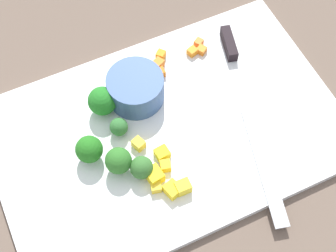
# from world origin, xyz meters

# --- Properties ---
(ground_plane) EXTENTS (4.00, 4.00, 0.00)m
(ground_plane) POSITION_xyz_m (0.00, 0.00, 0.00)
(ground_plane) COLOR brown
(cutting_board) EXTENTS (0.49, 0.32, 0.01)m
(cutting_board) POSITION_xyz_m (0.00, 0.00, 0.01)
(cutting_board) COLOR white
(cutting_board) RESTS_ON ground_plane
(prep_bowl) EXTENTS (0.08, 0.08, 0.04)m
(prep_bowl) POSITION_xyz_m (0.02, -0.07, 0.03)
(prep_bowl) COLOR #385788
(prep_bowl) RESTS_ON cutting_board
(chef_knife) EXTENTS (0.10, 0.32, 0.02)m
(chef_knife) POSITION_xyz_m (-0.13, -0.01, 0.02)
(chef_knife) COLOR silver
(chef_knife) RESTS_ON cutting_board
(carrot_dice_0) EXTENTS (0.02, 0.02, 0.01)m
(carrot_dice_0) POSITION_xyz_m (-0.04, -0.12, 0.02)
(carrot_dice_0) COLOR orange
(carrot_dice_0) RESTS_ON cutting_board
(carrot_dice_1) EXTENTS (0.02, 0.02, 0.01)m
(carrot_dice_1) POSITION_xyz_m (-0.09, -0.11, 0.02)
(carrot_dice_1) COLOR orange
(carrot_dice_1) RESTS_ON cutting_board
(carrot_dice_2) EXTENTS (0.02, 0.01, 0.01)m
(carrot_dice_2) POSITION_xyz_m (-0.03, -0.09, 0.02)
(carrot_dice_2) COLOR orange
(carrot_dice_2) RESTS_ON cutting_board
(carrot_dice_3) EXTENTS (0.02, 0.02, 0.01)m
(carrot_dice_3) POSITION_xyz_m (-0.11, -0.10, 0.02)
(carrot_dice_3) COLOR orange
(carrot_dice_3) RESTS_ON cutting_board
(carrot_dice_4) EXTENTS (0.02, 0.02, 0.01)m
(carrot_dice_4) POSITION_xyz_m (-0.11, -0.12, 0.02)
(carrot_dice_4) COLOR orange
(carrot_dice_4) RESTS_ON cutting_board
(carrot_dice_5) EXTENTS (0.02, 0.02, 0.01)m
(carrot_dice_5) POSITION_xyz_m (-0.03, -0.11, 0.02)
(carrot_dice_5) COLOR orange
(carrot_dice_5) RESTS_ON cutting_board
(pepper_dice_0) EXTENTS (0.02, 0.02, 0.01)m
(pepper_dice_0) POSITION_xyz_m (0.03, 0.05, 0.02)
(pepper_dice_0) COLOR yellow
(pepper_dice_0) RESTS_ON cutting_board
(pepper_dice_1) EXTENTS (0.02, 0.02, 0.02)m
(pepper_dice_1) POSITION_xyz_m (0.02, 0.09, 0.02)
(pepper_dice_1) COLOR yellow
(pepper_dice_1) RESTS_ON cutting_board
(pepper_dice_2) EXTENTS (0.02, 0.02, 0.01)m
(pepper_dice_2) POSITION_xyz_m (0.02, 0.03, 0.02)
(pepper_dice_2) COLOR yellow
(pepper_dice_2) RESTS_ON cutting_board
(pepper_dice_3) EXTENTS (0.02, 0.03, 0.02)m
(pepper_dice_3) POSITION_xyz_m (0.05, 0.06, 0.02)
(pepper_dice_3) COLOR yellow
(pepper_dice_3) RESTS_ON cutting_board
(pepper_dice_4) EXTENTS (0.02, 0.02, 0.01)m
(pepper_dice_4) POSITION_xyz_m (0.05, 0.01, 0.02)
(pepper_dice_4) COLOR yellow
(pepper_dice_4) RESTS_ON cutting_board
(pepper_dice_5) EXTENTS (0.02, 0.03, 0.02)m
(pepper_dice_5) POSITION_xyz_m (0.03, 0.09, 0.02)
(pepper_dice_5) COLOR yellow
(pepper_dice_5) RESTS_ON cutting_board
(pepper_dice_6) EXTENTS (0.02, 0.02, 0.01)m
(pepper_dice_6) POSITION_xyz_m (0.05, 0.07, 0.02)
(pepper_dice_6) COLOR yellow
(pepper_dice_6) RESTS_ON cutting_board
(broccoli_floret_0) EXTENTS (0.04, 0.04, 0.04)m
(broccoli_floret_0) POSITION_xyz_m (0.09, 0.03, 0.03)
(broccoli_floret_0) COLOR #84B75A
(broccoli_floret_0) RESTS_ON cutting_board
(broccoli_floret_1) EXTENTS (0.04, 0.04, 0.04)m
(broccoli_floret_1) POSITION_xyz_m (0.11, -0.01, 0.03)
(broccoli_floret_1) COLOR #85B064
(broccoli_floret_1) RESTS_ON cutting_board
(broccoli_floret_2) EXTENTS (0.03, 0.03, 0.03)m
(broccoli_floret_2) POSITION_xyz_m (0.06, 0.05, 0.03)
(broccoli_floret_2) COLOR #90B26D
(broccoli_floret_2) RESTS_ON cutting_board
(broccoli_floret_3) EXTENTS (0.04, 0.04, 0.05)m
(broccoli_floret_3) POSITION_xyz_m (0.07, -0.07, 0.04)
(broccoli_floret_3) COLOR #89B454
(broccoli_floret_3) RESTS_ON cutting_board
(broccoli_floret_4) EXTENTS (0.03, 0.03, 0.03)m
(broccoli_floret_4) POSITION_xyz_m (0.06, -0.02, 0.03)
(broccoli_floret_4) COLOR #82B76A
(broccoli_floret_4) RESTS_ON cutting_board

